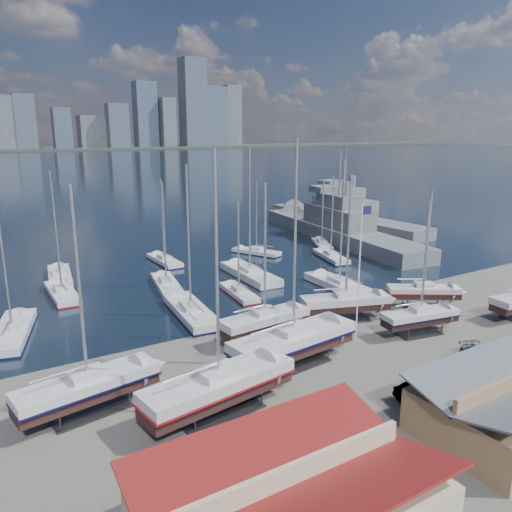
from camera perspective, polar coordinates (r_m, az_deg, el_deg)
ground at (r=48.68m, az=10.37°, el=-10.14°), size 1400.00×1400.00×0.00m
water at (r=344.52m, az=-26.98°, el=9.21°), size 1400.00×600.00×0.40m
shed_red at (r=27.01m, az=4.06°, el=-26.15°), size 14.70×9.45×4.51m
shed_grey at (r=38.75m, az=27.01°, el=-14.62°), size 12.60×8.40×4.17m
sailboat_cradle_0 at (r=38.61m, az=-18.63°, el=-13.96°), size 10.52×4.40×16.45m
sailboat_cradle_1 at (r=36.67m, az=-4.25°, el=-14.56°), size 12.07×4.85×18.75m
sailboat_cradle_2 at (r=48.61m, az=1.00°, el=-7.33°), size 9.47×3.20×15.27m
sailboat_cradle_3 at (r=43.61m, az=4.27°, el=-9.67°), size 12.37×4.57×19.28m
sailboat_cradle_4 at (r=54.36m, az=10.20°, el=-5.19°), size 9.87×5.66×15.59m
sailboat_cradle_5 at (r=52.45m, az=18.28°, el=-6.56°), size 8.42×3.72×13.37m
sailboat_cradle_6 at (r=60.54m, az=18.61°, el=-3.84°), size 8.09×6.36×13.41m
sailboat_moored_0 at (r=55.28m, az=-26.04°, el=-8.05°), size 6.02×11.53×16.59m
sailboat_moored_1 at (r=65.94m, az=-21.27°, el=-4.11°), size 2.86×9.89×14.75m
sailboat_moored_2 at (r=73.57m, az=-21.50°, el=-2.29°), size 4.32×10.53×15.44m
sailboat_moored_3 at (r=55.56m, az=-7.44°, el=-6.57°), size 4.52×11.86×17.29m
sailboat_moored_4 at (r=65.95m, az=-10.18°, el=-3.33°), size 4.45×9.79×14.28m
sailboat_moored_5 at (r=78.19m, az=-10.42°, el=-0.61°), size 2.67×9.03×13.45m
sailboat_moored_6 at (r=61.88m, az=-1.97°, el=-4.29°), size 3.23×8.35×12.16m
sailboat_moored_7 at (r=69.21m, az=-0.70°, el=-2.27°), size 4.09×12.48×18.60m
sailboat_moored_8 at (r=82.48m, az=0.06°, el=0.39°), size 5.92×8.52×12.53m
sailboat_moored_9 at (r=65.21m, az=9.50°, el=-3.50°), size 3.67×11.54×17.24m
sailboat_moored_10 at (r=80.16m, az=8.53°, el=-0.17°), size 4.95×9.57×13.78m
sailboat_moored_11 at (r=89.01m, az=7.51°, el=1.29°), size 5.70×8.31×12.19m
naval_ship_east at (r=95.39m, az=9.28°, el=2.91°), size 13.43×46.20×18.11m
naval_ship_west at (r=109.82m, az=9.94°, el=4.33°), size 8.83×42.65×17.81m
car_a at (r=35.61m, az=6.35°, el=-18.36°), size 1.89×4.25×1.42m
car_b at (r=40.84m, az=18.60°, el=-14.54°), size 4.55×2.88×1.42m
car_c at (r=45.66m, az=24.08°, el=-11.98°), size 2.45×4.84×1.31m
car_d at (r=47.56m, az=24.66°, el=-10.83°), size 4.11×5.77×1.55m
flagpole at (r=47.57m, az=11.84°, el=-0.77°), size 1.18×0.12×13.43m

